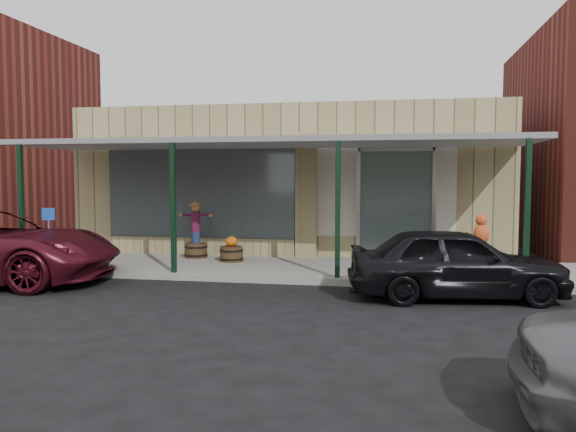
% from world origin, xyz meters
% --- Properties ---
extents(ground, '(120.00, 120.00, 0.00)m').
position_xyz_m(ground, '(0.00, 0.00, 0.00)').
color(ground, black).
rests_on(ground, ground).
extents(sidewalk, '(40.00, 3.20, 0.15)m').
position_xyz_m(sidewalk, '(0.00, 3.60, 0.07)').
color(sidewalk, gray).
rests_on(sidewalk, ground).
extents(storefront, '(12.00, 6.25, 4.20)m').
position_xyz_m(storefront, '(-0.00, 8.16, 2.09)').
color(storefront, tan).
rests_on(storefront, ground).
extents(awning, '(12.00, 3.00, 3.04)m').
position_xyz_m(awning, '(0.00, 3.56, 3.01)').
color(awning, gray).
rests_on(awning, ground).
extents(block_buildings_near, '(61.00, 8.00, 8.00)m').
position_xyz_m(block_buildings_near, '(2.01, 9.20, 3.77)').
color(block_buildings_near, maroon).
rests_on(block_buildings_near, ground).
extents(barrel_scarecrow, '(0.88, 0.74, 1.50)m').
position_xyz_m(barrel_scarecrow, '(-2.10, 4.41, 0.65)').
color(barrel_scarecrow, '#46311C').
rests_on(barrel_scarecrow, sidewalk).
extents(barrel_pumpkin, '(0.72, 0.72, 0.67)m').
position_xyz_m(barrel_pumpkin, '(-1.00, 3.93, 0.39)').
color(barrel_pumpkin, '#46311C').
rests_on(barrel_pumpkin, sidewalk).
extents(handicap_sign, '(0.27, 0.13, 1.37)m').
position_xyz_m(handicap_sign, '(-5.00, 2.42, 1.03)').
color(handicap_sign, gray).
rests_on(handicap_sign, sidewalk).
extents(parked_sedan, '(4.11, 2.09, 1.54)m').
position_xyz_m(parked_sedan, '(4.07, 1.23, 0.67)').
color(parked_sedan, black).
rests_on(parked_sedan, ground).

